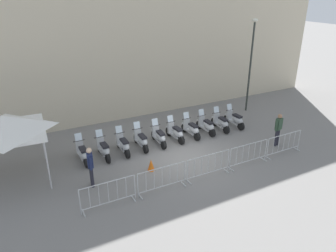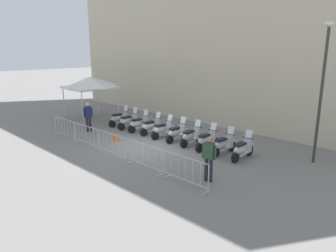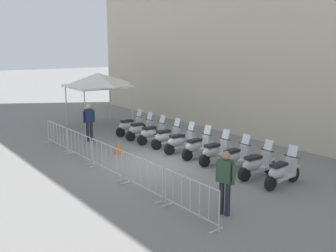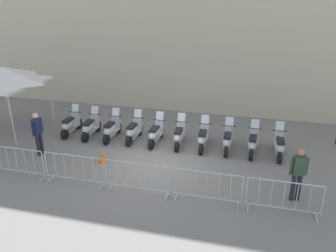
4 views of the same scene
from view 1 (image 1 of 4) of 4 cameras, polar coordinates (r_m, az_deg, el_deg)
ground_plane at (r=15.37m, az=3.03°, el=-5.57°), size 120.00×120.00×0.00m
motorcycle_0 at (r=15.23m, az=-15.05°, el=-4.76°), size 0.56×1.73×1.24m
motorcycle_1 at (r=15.38m, az=-11.45°, el=-4.10°), size 0.56×1.73×1.24m
motorcycle_2 at (r=15.63m, az=-8.02°, el=-3.37°), size 0.56×1.72×1.24m
motorcycle_3 at (r=16.00m, az=-4.80°, el=-2.55°), size 0.56×1.72×1.24m
motorcycle_4 at (r=16.32m, az=-1.57°, el=-1.93°), size 0.56×1.72×1.24m
motorcycle_5 at (r=16.78m, az=1.40°, el=-1.19°), size 0.59×1.72×1.24m
motorcycle_6 at (r=17.24m, az=4.24°, el=-0.55°), size 0.56×1.73×1.24m
motorcycle_7 at (r=17.75m, az=6.93°, el=0.06°), size 0.56×1.73×1.24m
motorcycle_8 at (r=18.27m, az=9.51°, el=0.60°), size 0.56×1.72×1.24m
motorcycle_9 at (r=18.86m, az=11.91°, el=1.14°), size 0.57×1.73×1.24m
barrier_segment_0 at (r=12.07m, az=-10.62°, el=-11.96°), size 2.11×0.56×1.07m
barrier_segment_1 at (r=12.72m, az=-1.06°, el=-9.48°), size 2.11×0.56×1.07m
barrier_segment_2 at (r=13.70m, az=7.24°, el=-7.09°), size 2.11×0.56×1.07m
barrier_segment_3 at (r=14.93m, az=14.23°, el=-4.94°), size 2.11×0.56×1.07m
barrier_segment_4 at (r=16.37m, az=20.04°, el=-3.09°), size 2.11×0.56×1.07m
street_lamp at (r=20.88m, az=14.69°, el=11.82°), size 0.36×0.36×5.83m
officer_near_row_end at (r=13.13m, az=-13.74°, el=-6.76°), size 0.25×0.55×1.73m
officer_mid_plaza at (r=16.97m, az=19.17°, el=-0.32°), size 0.53×0.32×1.73m
canopy_tent at (r=14.04m, az=-27.42°, el=0.16°), size 2.97×2.97×2.91m
traffic_cone at (r=14.17m, az=-3.06°, el=-6.97°), size 0.32×0.32×0.55m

